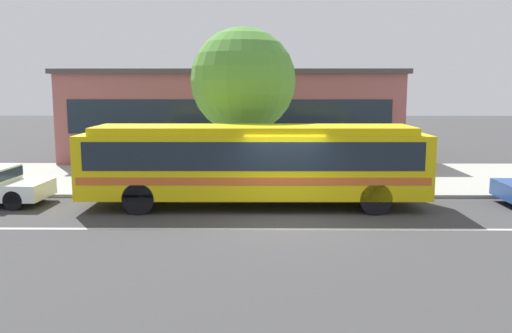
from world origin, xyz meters
The scene contains 9 objects.
ground_plane centered at (0.00, 0.00, 0.00)m, with size 120.00×120.00×0.00m, color #3A393A.
sidewalk_slab centered at (0.00, 7.42, 0.06)m, with size 60.00×8.00×0.12m, color #9E9D94.
lane_stripe_center centered at (0.00, -0.80, 0.00)m, with size 56.00×0.16×0.01m, color silver.
transit_bus centered at (-0.96, 2.07, 1.57)m, with size 11.17×2.62×2.68m.
pedestrian_waiting_near_sign centered at (-5.76, 4.52, 1.13)m, with size 0.48×0.48×1.72m.
pedestrian_walking_along_curb centered at (-0.63, 4.32, 1.08)m, with size 0.45×0.45×1.65m.
bus_stop_sign centered at (3.38, 4.18, 1.64)m, with size 0.08×0.44×2.36m.
street_tree_near_stop centered at (-1.43, 5.69, 4.18)m, with size 4.10×4.10×6.11m.
station_building centered at (-2.27, 14.74, 2.42)m, with size 17.59×8.46×4.82m.
Camera 1 is at (-0.75, -15.21, 3.91)m, focal length 37.31 mm.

